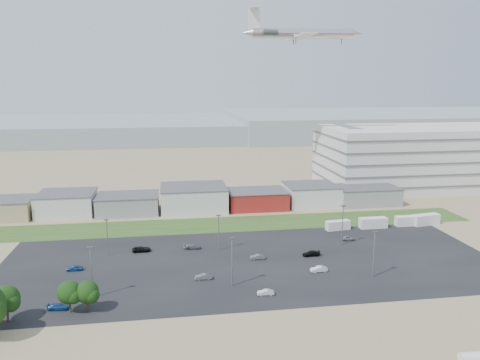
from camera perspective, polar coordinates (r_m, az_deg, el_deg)
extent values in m
plane|color=#93835D|center=(96.67, 0.43, -14.48)|extent=(700.00, 700.00, 0.00)
cube|color=black|center=(115.48, 1.32, -9.98)|extent=(120.00, 50.00, 0.01)
cube|color=#2E4F1D|center=(144.77, -2.84, -5.46)|extent=(160.00, 16.00, 0.02)
cube|color=silver|center=(210.53, 20.99, 2.67)|extent=(80.00, 40.00, 25.00)
imported|color=silver|center=(111.28, 9.59, -10.65)|extent=(4.05, 1.60, 1.31)
imported|color=#595B5E|center=(106.18, -4.47, -11.66)|extent=(3.89, 1.59, 1.26)
imported|color=navy|center=(116.95, -19.52, -10.07)|extent=(3.74, 1.60, 1.26)
imported|color=#595B5E|center=(124.63, -5.82, -8.06)|extent=(4.73, 2.44, 1.31)
imported|color=#595B5E|center=(117.18, 2.17, -9.34)|extent=(3.75, 1.38, 1.23)
imported|color=#A5A5AA|center=(133.73, 13.05, -6.94)|extent=(3.73, 1.52, 1.27)
imported|color=black|center=(124.66, -11.91, -8.26)|extent=(4.78, 2.31, 1.31)
imported|color=navy|center=(99.36, -21.28, -14.19)|extent=(4.31, 2.08, 1.21)
imported|color=black|center=(120.56, 8.67, -8.84)|extent=(4.47, 1.90, 1.29)
imported|color=silver|center=(98.87, 3.14, -13.51)|extent=(3.54, 1.44, 1.14)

